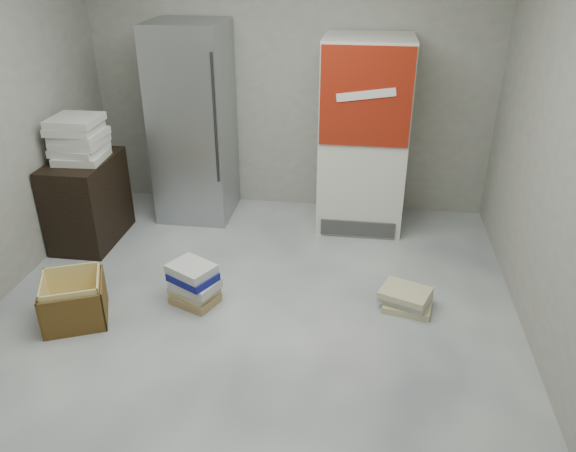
{
  "coord_description": "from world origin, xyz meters",
  "views": [
    {
      "loc": [
        0.77,
        -3.0,
        2.53
      ],
      "look_at": [
        0.24,
        0.7,
        0.63
      ],
      "focal_mm": 35.0,
      "sensor_mm": 36.0,
      "label": 1
    }
  ],
  "objects_px": {
    "coke_cooler": "(364,136)",
    "cardboard_box": "(74,303)",
    "wood_shelf": "(88,200)",
    "steel_fridge": "(193,123)",
    "phonebook_stack_main": "(194,284)"
  },
  "relations": [
    {
      "from": "phonebook_stack_main",
      "to": "cardboard_box",
      "type": "relative_size",
      "value": 0.75
    },
    {
      "from": "coke_cooler",
      "to": "cardboard_box",
      "type": "distance_m",
      "value": 2.92
    },
    {
      "from": "coke_cooler",
      "to": "phonebook_stack_main",
      "type": "relative_size",
      "value": 4.14
    },
    {
      "from": "phonebook_stack_main",
      "to": "coke_cooler",
      "type": "bearing_deg",
      "value": 73.09
    },
    {
      "from": "steel_fridge",
      "to": "coke_cooler",
      "type": "height_order",
      "value": "steel_fridge"
    },
    {
      "from": "steel_fridge",
      "to": "wood_shelf",
      "type": "bearing_deg",
      "value": -138.69
    },
    {
      "from": "coke_cooler",
      "to": "wood_shelf",
      "type": "bearing_deg",
      "value": -163.72
    },
    {
      "from": "coke_cooler",
      "to": "cardboard_box",
      "type": "xyz_separation_m",
      "value": [
        -2.04,
        -1.95,
        -0.76
      ]
    },
    {
      "from": "coke_cooler",
      "to": "steel_fridge",
      "type": "bearing_deg",
      "value": 179.82
    },
    {
      "from": "steel_fridge",
      "to": "cardboard_box",
      "type": "xyz_separation_m",
      "value": [
        -0.39,
        -1.95,
        -0.8
      ]
    },
    {
      "from": "wood_shelf",
      "to": "coke_cooler",
      "type": "bearing_deg",
      "value": 16.28
    },
    {
      "from": "steel_fridge",
      "to": "phonebook_stack_main",
      "type": "bearing_deg",
      "value": -75.16
    },
    {
      "from": "wood_shelf",
      "to": "cardboard_box",
      "type": "height_order",
      "value": "wood_shelf"
    },
    {
      "from": "coke_cooler",
      "to": "wood_shelf",
      "type": "distance_m",
      "value": 2.63
    },
    {
      "from": "coke_cooler",
      "to": "wood_shelf",
      "type": "relative_size",
      "value": 2.25
    }
  ]
}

